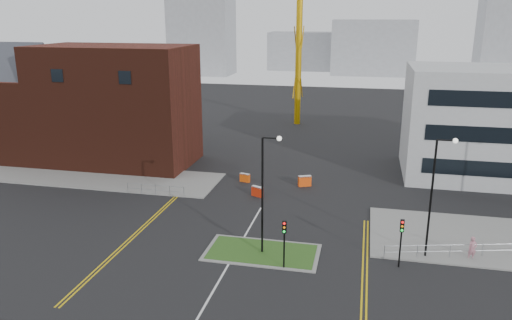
# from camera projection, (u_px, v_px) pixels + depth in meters

# --- Properties ---
(ground) EXTENTS (200.00, 200.00, 0.00)m
(ground) POSITION_uv_depth(u_px,v_px,m) (204.00, 308.00, 30.74)
(ground) COLOR black
(ground) RESTS_ON ground
(pavement_left) EXTENTS (28.00, 8.00, 0.12)m
(pavement_left) POSITION_uv_depth(u_px,v_px,m) (95.00, 176.00, 55.52)
(pavement_left) COLOR slate
(pavement_left) RESTS_ON ground
(island_kerb) EXTENTS (8.60, 4.60, 0.08)m
(island_kerb) POSITION_uv_depth(u_px,v_px,m) (262.00, 252.00, 37.80)
(island_kerb) COLOR slate
(island_kerb) RESTS_ON ground
(grass_island) EXTENTS (8.00, 4.00, 0.12)m
(grass_island) POSITION_uv_depth(u_px,v_px,m) (262.00, 252.00, 37.80)
(grass_island) COLOR #224D19
(grass_island) RESTS_ON ground
(brick_building) EXTENTS (24.20, 10.07, 14.24)m
(brick_building) POSITION_uv_depth(u_px,v_px,m) (93.00, 106.00, 59.86)
(brick_building) COLOR #401A10
(brick_building) RESTS_ON ground
(streetlamp_island) EXTENTS (1.46, 0.36, 9.18)m
(streetlamp_island) POSITION_uv_depth(u_px,v_px,m) (265.00, 186.00, 36.25)
(streetlamp_island) COLOR black
(streetlamp_island) RESTS_ON ground
(streetlamp_right_near) EXTENTS (1.46, 0.36, 9.18)m
(streetlamp_right_near) POSITION_uv_depth(u_px,v_px,m) (435.00, 189.00, 35.62)
(streetlamp_right_near) COLOR black
(streetlamp_right_near) RESTS_ON ground
(traffic_light_island) EXTENTS (0.28, 0.33, 3.65)m
(traffic_light_island) POSITION_uv_depth(u_px,v_px,m) (284.00, 235.00, 34.78)
(traffic_light_island) COLOR black
(traffic_light_island) RESTS_ON ground
(traffic_light_right) EXTENTS (0.28, 0.33, 3.65)m
(traffic_light_right) POSITION_uv_depth(u_px,v_px,m) (401.00, 234.00, 34.98)
(traffic_light_right) COLOR black
(traffic_light_right) RESTS_ON ground
(railing_left) EXTENTS (6.05, 0.05, 1.10)m
(railing_left) POSITION_uv_depth(u_px,v_px,m) (155.00, 188.00, 49.69)
(railing_left) COLOR gray
(railing_left) RESTS_ON ground
(centre_line) EXTENTS (0.15, 30.00, 0.01)m
(centre_line) POSITION_uv_depth(u_px,v_px,m) (213.00, 291.00, 32.61)
(centre_line) COLOR silver
(centre_line) RESTS_ON ground
(yellow_left_a) EXTENTS (0.12, 24.00, 0.01)m
(yellow_left_a) POSITION_uv_depth(u_px,v_px,m) (139.00, 229.00, 41.99)
(yellow_left_a) COLOR gold
(yellow_left_a) RESTS_ON ground
(yellow_left_b) EXTENTS (0.12, 24.00, 0.01)m
(yellow_left_b) POSITION_uv_depth(u_px,v_px,m) (143.00, 229.00, 41.92)
(yellow_left_b) COLOR gold
(yellow_left_b) RESTS_ON ground
(yellow_right_a) EXTENTS (0.12, 20.00, 0.01)m
(yellow_right_a) POSITION_uv_depth(u_px,v_px,m) (362.00, 277.00, 34.37)
(yellow_right_a) COLOR gold
(yellow_right_a) RESTS_ON ground
(yellow_right_b) EXTENTS (0.12, 20.00, 0.01)m
(yellow_right_b) POSITION_uv_depth(u_px,v_px,m) (367.00, 277.00, 34.31)
(yellow_right_b) COLOR gold
(yellow_right_b) RESTS_ON ground
(skyline_a) EXTENTS (18.00, 12.00, 22.00)m
(skyline_a) POSITION_uv_depth(u_px,v_px,m) (202.00, 37.00, 148.45)
(skyline_a) COLOR gray
(skyline_a) RESTS_ON ground
(skyline_b) EXTENTS (24.00, 12.00, 16.00)m
(skyline_b) POSITION_uv_depth(u_px,v_px,m) (373.00, 48.00, 148.20)
(skyline_b) COLOR gray
(skyline_b) RESTS_ON ground
(skyline_c) EXTENTS (14.00, 12.00, 28.00)m
(skyline_c) POSITION_uv_depth(u_px,v_px,m) (507.00, 28.00, 134.52)
(skyline_c) COLOR gray
(skyline_c) RESTS_ON ground
(skyline_d) EXTENTS (30.00, 12.00, 12.00)m
(skyline_d) POSITION_uv_depth(u_px,v_px,m) (316.00, 51.00, 161.90)
(skyline_d) COLOR gray
(skyline_d) RESTS_ON ground
(pedestrian) EXTENTS (0.77, 0.63, 1.81)m
(pedestrian) POSITION_uv_depth(u_px,v_px,m) (472.00, 248.00, 36.52)
(pedestrian) COLOR #BC7987
(pedestrian) RESTS_ON ground
(barrier_left) EXTENTS (1.27, 0.85, 1.02)m
(barrier_left) POSITION_uv_depth(u_px,v_px,m) (257.00, 191.00, 49.46)
(barrier_left) COLOR red
(barrier_left) RESTS_ON ground
(barrier_mid) EXTENTS (1.16, 0.65, 0.93)m
(barrier_mid) POSITION_uv_depth(u_px,v_px,m) (245.00, 177.00, 53.77)
(barrier_mid) COLOR #DE4C0C
(barrier_mid) RESTS_ON ground
(barrier_right) EXTENTS (1.42, 0.95, 1.14)m
(barrier_right) POSITION_uv_depth(u_px,v_px,m) (305.00, 181.00, 52.38)
(barrier_right) COLOR #F34B0D
(barrier_right) RESTS_ON ground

